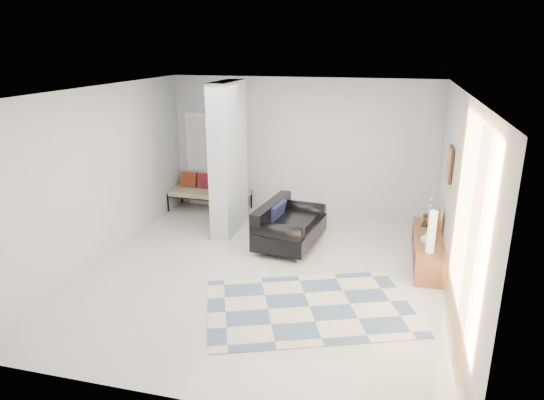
# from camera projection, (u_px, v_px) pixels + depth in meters

# --- Properties ---
(floor) EXTENTS (6.00, 6.00, 0.00)m
(floor) POSITION_uv_depth(u_px,v_px,m) (263.00, 271.00, 7.65)
(floor) COLOR beige
(floor) RESTS_ON ground
(ceiling) EXTENTS (6.00, 6.00, 0.00)m
(ceiling) POSITION_uv_depth(u_px,v_px,m) (262.00, 90.00, 6.79)
(ceiling) COLOR white
(ceiling) RESTS_ON wall_back
(wall_back) EXTENTS (6.00, 0.00, 6.00)m
(wall_back) POSITION_uv_depth(u_px,v_px,m) (301.00, 147.00, 9.98)
(wall_back) COLOR silver
(wall_back) RESTS_ON ground
(wall_front) EXTENTS (6.00, 0.00, 6.00)m
(wall_front) POSITION_uv_depth(u_px,v_px,m) (176.00, 274.00, 4.45)
(wall_front) COLOR silver
(wall_front) RESTS_ON ground
(wall_left) EXTENTS (0.00, 6.00, 6.00)m
(wall_left) POSITION_uv_depth(u_px,v_px,m) (100.00, 175.00, 7.86)
(wall_left) COLOR silver
(wall_left) RESTS_ON ground
(wall_right) EXTENTS (0.00, 6.00, 6.00)m
(wall_right) POSITION_uv_depth(u_px,v_px,m) (458.00, 200.00, 6.57)
(wall_right) COLOR silver
(wall_right) RESTS_ON ground
(partition_column) EXTENTS (0.35, 1.20, 2.80)m
(partition_column) POSITION_uv_depth(u_px,v_px,m) (228.00, 159.00, 8.95)
(partition_column) COLOR silver
(partition_column) RESTS_ON floor
(hallway_door) EXTENTS (0.85, 0.06, 2.04)m
(hallway_door) POSITION_uv_depth(u_px,v_px,m) (206.00, 160.00, 10.56)
(hallway_door) COLOR white
(hallway_door) RESTS_ON floor
(curtain) EXTENTS (0.00, 2.55, 2.55)m
(curtain) POSITION_uv_depth(u_px,v_px,m) (462.00, 226.00, 5.51)
(curtain) COLOR #FFAC43
(curtain) RESTS_ON wall_right
(wall_art) EXTENTS (0.04, 0.45, 0.55)m
(wall_art) POSITION_uv_depth(u_px,v_px,m) (450.00, 164.00, 7.49)
(wall_art) COLOR #341B0E
(wall_art) RESTS_ON wall_right
(media_console) EXTENTS (0.45, 2.02, 0.80)m
(media_console) POSITION_uv_depth(u_px,v_px,m) (428.00, 249.00, 7.98)
(media_console) COLOR brown
(media_console) RESTS_ON floor
(loveseat) EXTENTS (1.10, 1.66, 0.76)m
(loveseat) POSITION_uv_depth(u_px,v_px,m) (287.00, 226.00, 8.57)
(loveseat) COLOR silver
(loveseat) RESTS_ON floor
(daybed) EXTENTS (1.70, 0.74, 0.77)m
(daybed) POSITION_uv_depth(u_px,v_px,m) (209.00, 191.00, 10.40)
(daybed) COLOR black
(daybed) RESTS_ON floor
(area_rug) EXTENTS (3.24, 2.71, 0.01)m
(area_rug) POSITION_uv_depth(u_px,v_px,m) (309.00, 307.00, 6.60)
(area_rug) COLOR beige
(area_rug) RESTS_ON floor
(cylinder_lamp) EXTENTS (0.12, 0.12, 0.67)m
(cylinder_lamp) POSITION_uv_depth(u_px,v_px,m) (432.00, 232.00, 7.27)
(cylinder_lamp) COLOR white
(cylinder_lamp) RESTS_ON media_console
(bronze_figurine) EXTENTS (0.13, 0.13, 0.23)m
(bronze_figurine) POSITION_uv_depth(u_px,v_px,m) (425.00, 220.00, 8.38)
(bronze_figurine) COLOR #301E15
(bronze_figurine) RESTS_ON media_console
(vase) EXTENTS (0.22, 0.22, 0.21)m
(vase) POSITION_uv_depth(u_px,v_px,m) (427.00, 238.00, 7.64)
(vase) COLOR white
(vase) RESTS_ON media_console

